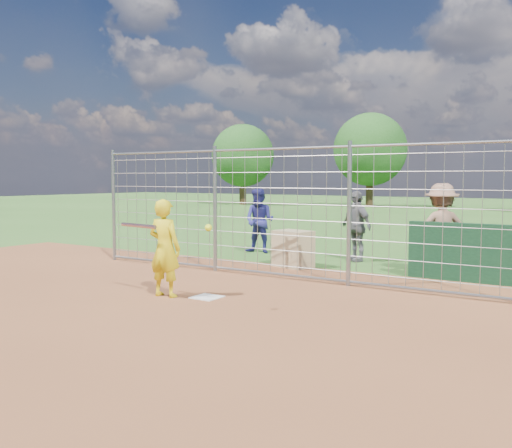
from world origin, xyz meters
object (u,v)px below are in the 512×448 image
Objects in this scene: bystander_b at (356,226)px; batter at (165,248)px; bystander_a at (260,221)px; equipment_bin at (293,249)px; bystander_c at (441,230)px.

batter is at bearing -72.22° from bystander_b.
bystander_a is at bearing -151.50° from bystander_b.
bystander_a is at bearing 153.13° from equipment_bin.
bystander_c reaches higher than bystander_a.
bystander_a reaches higher than equipment_bin.
batter is 2.00× the size of equipment_bin.
equipment_bin is at bearing -18.35° from bystander_c.
bystander_a is 4.97m from bystander_c.
bystander_a is (-1.67, 5.45, 0.04)m from batter.
bystander_c is at bearing 25.48° from equipment_bin.
bystander_c reaches higher than batter.
bystander_a is 2.68m from bystander_b.
bystander_b is at bearing -53.74° from bystander_c.
bystander_b is 2.40m from bystander_c.
bystander_a is 0.91× the size of bystander_c.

